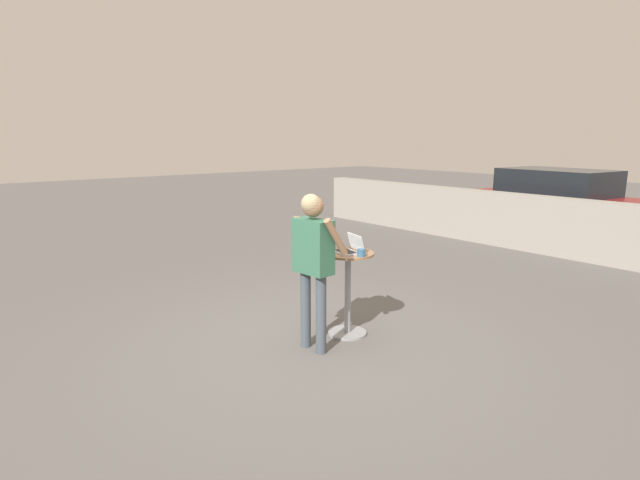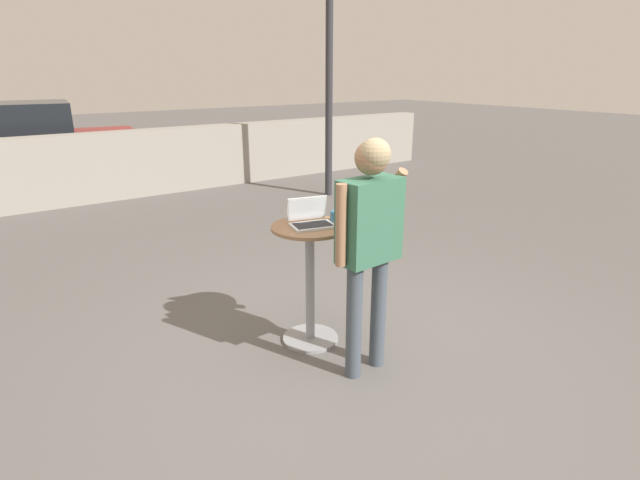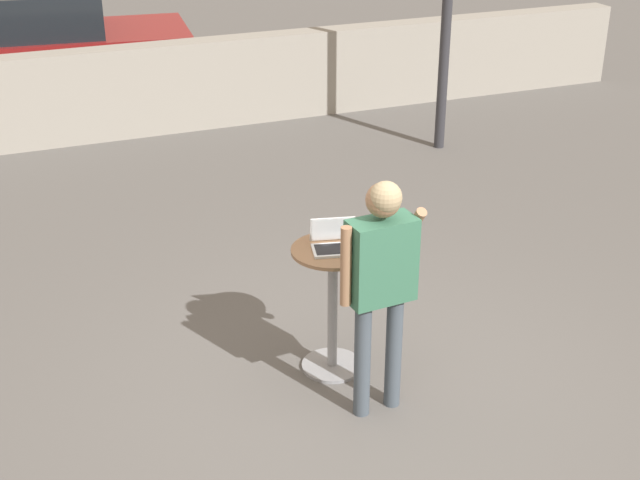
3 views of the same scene
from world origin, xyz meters
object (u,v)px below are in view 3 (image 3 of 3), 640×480
(cafe_table, at_px, (333,298))
(laptop, at_px, (334,242))
(coffee_mug, at_px, (365,239))
(parked_car_near_street, at_px, (30,45))
(standing_person, at_px, (381,269))

(cafe_table, height_order, laptop, laptop)
(laptop, distance_m, coffee_mug, 0.22)
(cafe_table, distance_m, laptop, 0.43)
(cafe_table, height_order, parked_car_near_street, parked_car_near_street)
(cafe_table, height_order, standing_person, standing_person)
(parked_car_near_street, bearing_deg, cafe_table, -80.72)
(cafe_table, bearing_deg, coffee_mug, -4.89)
(cafe_table, height_order, coffee_mug, coffee_mug)
(cafe_table, xyz_separation_m, parked_car_near_street, (-1.28, 7.83, 0.19))
(coffee_mug, bearing_deg, parked_car_near_street, 100.87)
(laptop, bearing_deg, parked_car_near_street, 99.36)
(cafe_table, xyz_separation_m, standing_person, (0.09, -0.57, 0.49))
(laptop, height_order, standing_person, standing_person)
(cafe_table, xyz_separation_m, coffee_mug, (0.23, -0.02, 0.43))
(laptop, xyz_separation_m, standing_person, (0.08, -0.58, 0.06))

